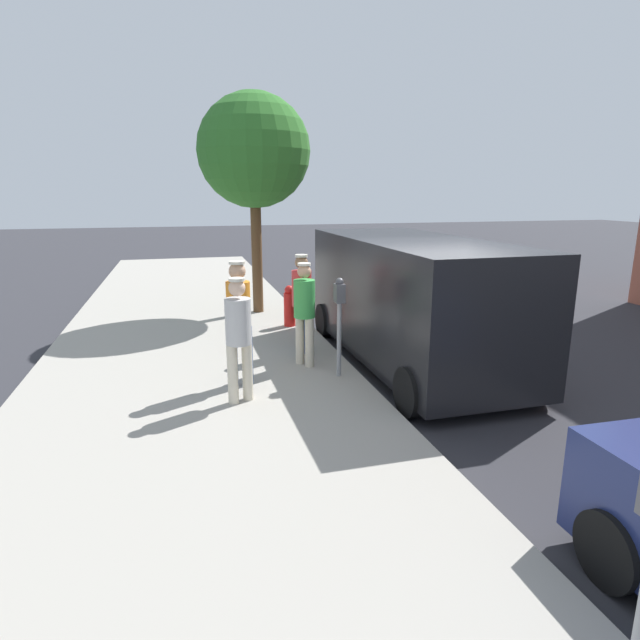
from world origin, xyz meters
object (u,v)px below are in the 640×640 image
(pedestrian_in_gray, at_px, (239,332))
(pedestrian_in_green, at_px, (304,308))
(parked_van, at_px, (412,298))
(pedestrian_in_red, at_px, (302,297))
(parking_meter_near, at_px, (339,310))
(fire_hydrant, at_px, (290,306))
(pedestrian_in_orange, at_px, (239,315))
(street_tree, at_px, (254,152))

(pedestrian_in_gray, bearing_deg, pedestrian_in_green, -133.10)
(pedestrian_in_gray, bearing_deg, parked_van, -156.76)
(pedestrian_in_red, bearing_deg, parking_meter_near, 100.94)
(pedestrian_in_red, xyz_separation_m, fire_hydrant, (-0.16, -1.86, -0.57))
(pedestrian_in_red, relative_size, parked_van, 0.33)
(fire_hydrant, bearing_deg, parked_van, 122.27)
(parking_meter_near, distance_m, pedestrian_in_red, 1.39)
(parking_meter_near, bearing_deg, pedestrian_in_orange, -0.14)
(parking_meter_near, relative_size, fire_hydrant, 1.77)
(pedestrian_in_gray, relative_size, fire_hydrant, 1.96)
(parking_meter_near, height_order, pedestrian_in_red, pedestrian_in_red)
(pedestrian_in_green, height_order, fire_hydrant, pedestrian_in_green)
(parking_meter_near, height_order, parked_van, parked_van)
(pedestrian_in_red, bearing_deg, pedestrian_in_gray, 56.73)
(pedestrian_in_orange, height_order, parked_van, parked_van)
(street_tree, bearing_deg, pedestrian_in_green, 92.17)
(pedestrian_in_orange, relative_size, street_tree, 0.37)
(parking_meter_near, bearing_deg, street_tree, -83.46)
(fire_hydrant, bearing_deg, pedestrian_in_green, 83.67)
(pedestrian_in_gray, xyz_separation_m, parked_van, (-3.07, -1.32, 0.04))
(parked_van, bearing_deg, pedestrian_in_green, 1.65)
(pedestrian_in_green, relative_size, street_tree, 0.34)
(parking_meter_near, distance_m, fire_hydrant, 3.28)
(pedestrian_in_red, height_order, parked_van, parked_van)
(pedestrian_in_orange, xyz_separation_m, pedestrian_in_green, (-1.11, -0.63, -0.10))
(parking_meter_near, relative_size, pedestrian_in_orange, 0.84)
(pedestrian_in_orange, xyz_separation_m, street_tree, (-0.95, -4.73, 2.55))
(parked_van, distance_m, fire_hydrant, 3.05)
(pedestrian_in_gray, distance_m, fire_hydrant, 4.16)
(parking_meter_near, xyz_separation_m, fire_hydrant, (0.10, -3.22, -0.61))
(fire_hydrant, bearing_deg, pedestrian_in_orange, 66.61)
(pedestrian_in_orange, bearing_deg, parking_meter_near, 179.86)
(pedestrian_in_orange, xyz_separation_m, fire_hydrant, (-1.39, -3.22, -0.63))
(pedestrian_in_gray, relative_size, pedestrian_in_red, 0.98)
(parking_meter_near, distance_m, street_tree, 5.41)
(parked_van, height_order, fire_hydrant, parked_van)
(pedestrian_in_orange, distance_m, fire_hydrant, 3.57)
(pedestrian_in_green, bearing_deg, pedestrian_in_red, -99.66)
(pedestrian_in_green, relative_size, parked_van, 0.32)
(pedestrian_in_gray, bearing_deg, fire_hydrant, -110.89)
(pedestrian_in_orange, height_order, fire_hydrant, pedestrian_in_orange)
(parking_meter_near, height_order, street_tree, street_tree)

